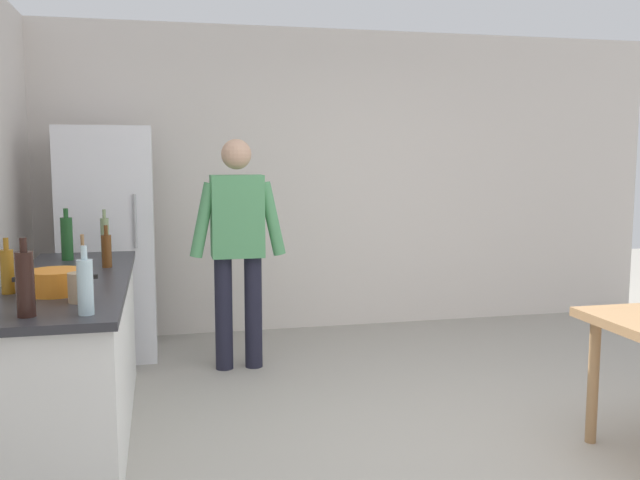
{
  "coord_description": "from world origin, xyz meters",
  "views": [
    {
      "loc": [
        -1.49,
        -3.22,
        1.58
      ],
      "look_at": [
        -0.42,
        1.45,
        1.0
      ],
      "focal_mm": 39.04,
      "sensor_mm": 36.0,
      "label": 1
    }
  ],
  "objects_px": {
    "cooking_pot": "(56,282)",
    "bottle_wine_dark": "(25,283)",
    "bottle_oil_amber": "(7,271)",
    "bottle_water_clear": "(85,286)",
    "refrigerator": "(108,243)",
    "bottle_vinegar_tall": "(105,237)",
    "person": "(238,238)",
    "bottle_wine_green": "(67,238)",
    "bottle_beer_brown": "(107,250)",
    "utensil_jar": "(80,286)"
  },
  "relations": [
    {
      "from": "cooking_pot",
      "to": "bottle_wine_dark",
      "type": "relative_size",
      "value": 1.18
    },
    {
      "from": "bottle_oil_amber",
      "to": "bottle_water_clear",
      "type": "bearing_deg",
      "value": -53.28
    },
    {
      "from": "bottle_wine_dark",
      "to": "bottle_oil_amber",
      "type": "bearing_deg",
      "value": 108.1
    },
    {
      "from": "bottle_oil_amber",
      "to": "bottle_wine_dark",
      "type": "distance_m",
      "value": 0.58
    },
    {
      "from": "refrigerator",
      "to": "cooking_pot",
      "type": "distance_m",
      "value": 2.03
    },
    {
      "from": "bottle_water_clear",
      "to": "bottle_vinegar_tall",
      "type": "xyz_separation_m",
      "value": [
        -0.05,
        1.79,
        0.01
      ]
    },
    {
      "from": "person",
      "to": "bottle_wine_dark",
      "type": "bearing_deg",
      "value": -119.55
    },
    {
      "from": "refrigerator",
      "to": "bottle_water_clear",
      "type": "distance_m",
      "value": 2.53
    },
    {
      "from": "refrigerator",
      "to": "bottle_wine_green",
      "type": "xyz_separation_m",
      "value": [
        -0.2,
        -0.85,
        0.15
      ]
    },
    {
      "from": "bottle_vinegar_tall",
      "to": "bottle_beer_brown",
      "type": "bearing_deg",
      "value": -84.83
    },
    {
      "from": "refrigerator",
      "to": "utensil_jar",
      "type": "distance_m",
      "value": 2.26
    },
    {
      "from": "person",
      "to": "bottle_wine_dark",
      "type": "height_order",
      "value": "person"
    },
    {
      "from": "bottle_wine_dark",
      "to": "bottle_vinegar_tall",
      "type": "distance_m",
      "value": 1.79
    },
    {
      "from": "utensil_jar",
      "to": "bottle_wine_dark",
      "type": "xyz_separation_m",
      "value": [
        -0.19,
        -0.26,
        0.07
      ]
    },
    {
      "from": "utensil_jar",
      "to": "person",
      "type": "bearing_deg",
      "value": 61.61
    },
    {
      "from": "person",
      "to": "bottle_vinegar_tall",
      "type": "bearing_deg",
      "value": -168.66
    },
    {
      "from": "cooking_pot",
      "to": "bottle_wine_dark",
      "type": "xyz_separation_m",
      "value": [
        -0.05,
        -0.49,
        0.09
      ]
    },
    {
      "from": "refrigerator",
      "to": "bottle_wine_green",
      "type": "distance_m",
      "value": 0.89
    },
    {
      "from": "cooking_pot",
      "to": "bottle_wine_green",
      "type": "distance_m",
      "value": 1.18
    },
    {
      "from": "bottle_oil_amber",
      "to": "bottle_vinegar_tall",
      "type": "distance_m",
      "value": 1.28
    },
    {
      "from": "bottle_wine_green",
      "to": "bottle_water_clear",
      "type": "bearing_deg",
      "value": -80.58
    },
    {
      "from": "bottle_oil_amber",
      "to": "refrigerator",
      "type": "bearing_deg",
      "value": 80.1
    },
    {
      "from": "refrigerator",
      "to": "bottle_wine_green",
      "type": "relative_size",
      "value": 5.29
    },
    {
      "from": "cooking_pot",
      "to": "bottle_beer_brown",
      "type": "distance_m",
      "value": 0.82
    },
    {
      "from": "bottle_oil_amber",
      "to": "bottle_wine_green",
      "type": "bearing_deg",
      "value": 82.55
    },
    {
      "from": "refrigerator",
      "to": "person",
      "type": "distance_m",
      "value": 1.1
    },
    {
      "from": "bottle_beer_brown",
      "to": "bottle_wine_green",
      "type": "relative_size",
      "value": 0.76
    },
    {
      "from": "bottle_beer_brown",
      "to": "bottle_wine_green",
      "type": "height_order",
      "value": "bottle_wine_green"
    },
    {
      "from": "bottle_wine_dark",
      "to": "bottle_wine_green",
      "type": "bearing_deg",
      "value": 91.22
    },
    {
      "from": "bottle_oil_amber",
      "to": "bottle_wine_dark",
      "type": "height_order",
      "value": "bottle_wine_dark"
    },
    {
      "from": "bottle_oil_amber",
      "to": "person",
      "type": "bearing_deg",
      "value": 47.47
    },
    {
      "from": "utensil_jar",
      "to": "bottle_beer_brown",
      "type": "xyz_separation_m",
      "value": [
        0.05,
        1.03,
        0.03
      ]
    },
    {
      "from": "cooking_pot",
      "to": "bottle_vinegar_tall",
      "type": "bearing_deg",
      "value": 83.67
    },
    {
      "from": "cooking_pot",
      "to": "bottle_oil_amber",
      "type": "xyz_separation_m",
      "value": [
        -0.23,
        0.06,
        0.06
      ]
    },
    {
      "from": "bottle_wine_dark",
      "to": "bottle_water_clear",
      "type": "distance_m",
      "value": 0.24
    },
    {
      "from": "bottle_wine_dark",
      "to": "person",
      "type": "bearing_deg",
      "value": 60.45
    },
    {
      "from": "bottle_beer_brown",
      "to": "bottle_vinegar_tall",
      "type": "bearing_deg",
      "value": 95.17
    },
    {
      "from": "bottle_beer_brown",
      "to": "bottle_oil_amber",
      "type": "xyz_separation_m",
      "value": [
        -0.42,
        -0.74,
        0.01
      ]
    },
    {
      "from": "utensil_jar",
      "to": "bottle_oil_amber",
      "type": "distance_m",
      "value": 0.48
    },
    {
      "from": "person",
      "to": "bottle_wine_green",
      "type": "distance_m",
      "value": 1.19
    },
    {
      "from": "bottle_oil_amber",
      "to": "bottle_wine_dark",
      "type": "relative_size",
      "value": 0.82
    },
    {
      "from": "bottle_oil_amber",
      "to": "bottle_vinegar_tall",
      "type": "relative_size",
      "value": 0.88
    },
    {
      "from": "cooking_pot",
      "to": "bottle_wine_green",
      "type": "height_order",
      "value": "bottle_wine_green"
    },
    {
      "from": "bottle_water_clear",
      "to": "refrigerator",
      "type": "bearing_deg",
      "value": 91.84
    },
    {
      "from": "bottle_water_clear",
      "to": "bottle_vinegar_tall",
      "type": "bearing_deg",
      "value": 91.56
    },
    {
      "from": "bottle_water_clear",
      "to": "bottle_oil_amber",
      "type": "bearing_deg",
      "value": 126.72
    },
    {
      "from": "bottle_beer_brown",
      "to": "refrigerator",
      "type": "bearing_deg",
      "value": 93.58
    },
    {
      "from": "refrigerator",
      "to": "bottle_water_clear",
      "type": "relative_size",
      "value": 6.0
    },
    {
      "from": "utensil_jar",
      "to": "bottle_oil_amber",
      "type": "bearing_deg",
      "value": 141.81
    },
    {
      "from": "utensil_jar",
      "to": "bottle_vinegar_tall",
      "type": "xyz_separation_m",
      "value": [
        0.0,
        1.52,
        0.06
      ]
    }
  ]
}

